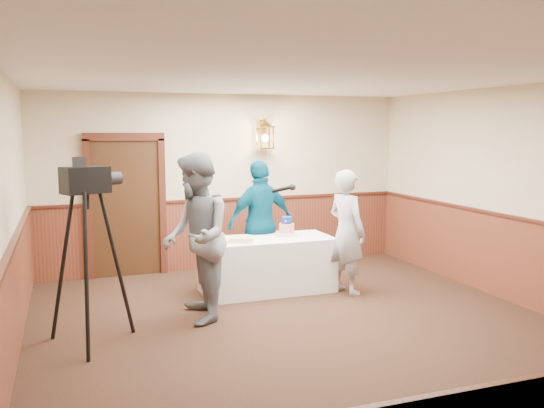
% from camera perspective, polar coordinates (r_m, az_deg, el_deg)
% --- Properties ---
extents(ground, '(7.00, 7.00, 0.00)m').
position_cam_1_polar(ground, '(6.40, 4.14, -13.12)').
color(ground, black).
rests_on(ground, ground).
extents(room_shell, '(6.02, 7.02, 2.81)m').
position_cam_1_polar(room_shell, '(6.43, 2.18, 0.97)').
color(room_shell, beige).
rests_on(room_shell, ground).
extents(display_table, '(1.80, 0.80, 0.75)m').
position_cam_1_polar(display_table, '(8.03, -0.49, -6.03)').
color(display_table, white).
rests_on(display_table, ground).
extents(tiered_cake, '(0.32, 0.32, 0.28)m').
position_cam_1_polar(tiered_cake, '(8.09, 1.45, -2.43)').
color(tiered_cake, beige).
rests_on(tiered_cake, display_table).
extents(sheet_cake_yellow, '(0.38, 0.34, 0.06)m').
position_cam_1_polar(sheet_cake_yellow, '(7.70, -3.11, -3.52)').
color(sheet_cake_yellow, '#EBE38D').
rests_on(sheet_cake_yellow, display_table).
extents(sheet_cake_green, '(0.32, 0.29, 0.06)m').
position_cam_1_polar(sheet_cake_green, '(7.82, -5.70, -3.38)').
color(sheet_cake_green, '#86BF88').
rests_on(sheet_cake_green, display_table).
extents(interviewer, '(1.56, 1.03, 1.99)m').
position_cam_1_polar(interviewer, '(6.75, -7.54, -3.31)').
color(interviewer, slate).
rests_on(interviewer, ground).
extents(baker, '(0.57, 0.72, 1.71)m').
position_cam_1_polar(baker, '(7.91, 7.41, -2.76)').
color(baker, '#A2A3A7').
rests_on(baker, ground).
extents(assistant_p, '(1.13, 0.66, 1.80)m').
position_cam_1_polar(assistant_p, '(8.37, -1.11, -1.80)').
color(assistant_p, '#054763').
rests_on(assistant_p, ground).
extents(tv_camera_rig, '(0.72, 0.68, 1.87)m').
position_cam_1_polar(tv_camera_rig, '(6.28, -17.68, -5.86)').
color(tv_camera_rig, black).
rests_on(tv_camera_rig, ground).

